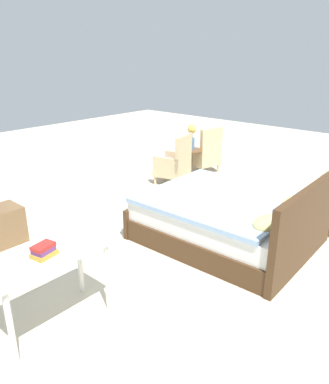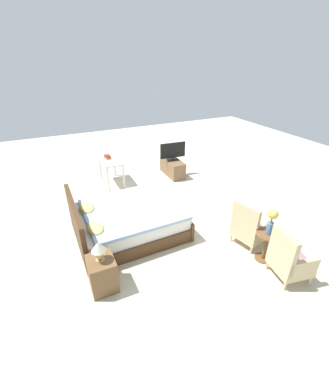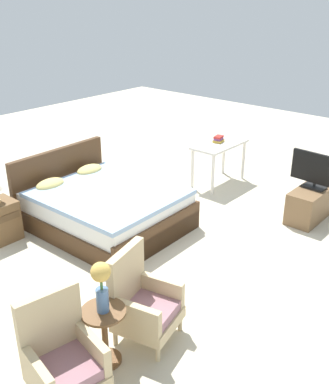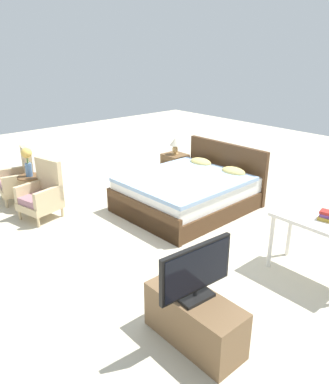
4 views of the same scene
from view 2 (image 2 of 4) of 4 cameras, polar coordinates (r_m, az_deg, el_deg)
name	(u,v)px [view 2 (image 2 of 4)]	position (r m, az deg, el deg)	size (l,w,h in m)	color
ground_plane	(168,217)	(5.80, 0.82, -5.69)	(16.00, 16.00, 0.00)	beige
bed	(127,221)	(5.22, -8.42, -6.35)	(1.73, 2.10, 0.96)	#472D19
armchair_by_window_left	(289,259)	(4.64, 25.92, -13.30)	(0.63, 0.63, 0.92)	#CCB284
armchair_by_window_right	(249,227)	(5.11, 18.21, -7.50)	(0.65, 0.65, 0.92)	#CCB284
side_table	(266,243)	(4.86, 21.63, -10.53)	(0.40, 0.40, 0.56)	brown
flower_vase	(272,219)	(4.58, 22.73, -5.59)	(0.17, 0.17, 0.48)	#4C709E
nightstand	(102,274)	(4.23, -13.62, -17.22)	(0.44, 0.41, 0.56)	brown
table_lamp	(98,249)	(3.90, -14.46, -12.13)	(0.22, 0.22, 0.33)	tan
tv_stand	(173,167)	(7.74, 1.80, 5.48)	(0.96, 0.40, 0.48)	brown
tv_flatscreen	(173,151)	(7.56, 1.85, 9.04)	(0.22, 0.77, 0.52)	black
vanity_desk	(110,163)	(7.21, -11.92, 6.40)	(1.04, 0.52, 0.73)	silver
book_stack	(107,157)	(7.18, -12.58, 7.61)	(0.21, 0.17, 0.11)	#B79333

